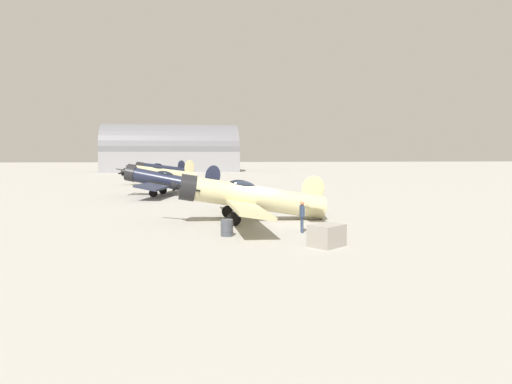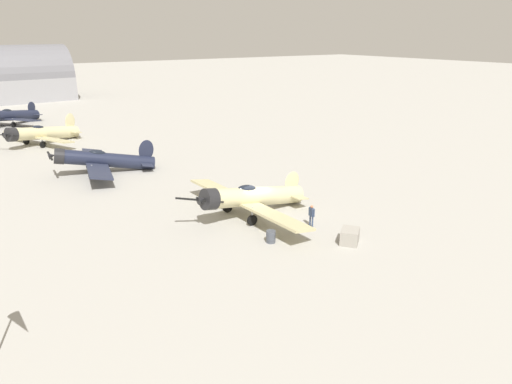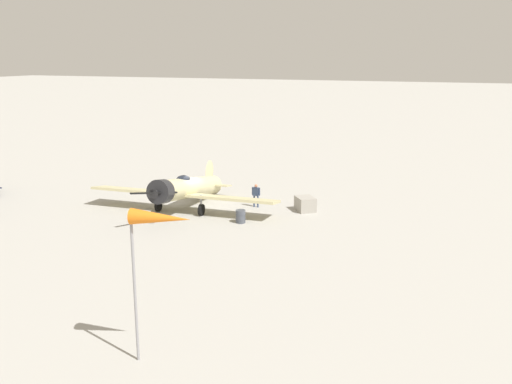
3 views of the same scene
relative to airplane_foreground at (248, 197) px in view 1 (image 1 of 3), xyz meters
name	(u,v)px [view 1 (image 1 of 3)]	position (x,y,z in m)	size (l,w,h in m)	color
ground_plane	(256,221)	(0.03, -0.52, -1.48)	(400.00, 400.00, 0.00)	#A8A59E
airplane_foreground	(248,197)	(0.00, 0.00, 0.00)	(13.67, 11.05, 2.97)	beige
airplane_mid_apron	(169,182)	(17.62, 6.10, -0.08)	(11.76, 10.03, 3.35)	#1E2338
airplane_far_line	(160,174)	(34.69, 8.66, -0.08)	(11.66, 10.59, 3.42)	beige
airplane_outer_stand	(160,170)	(50.93, 10.21, -0.03)	(10.27, 10.12, 3.07)	#1E2338
ground_crew_mechanic	(302,214)	(-4.29, -2.46, -0.47)	(0.65, 0.27, 1.67)	#384766
equipment_crate	(327,235)	(-7.84, -2.80, -0.99)	(1.81, 1.86, 0.98)	#9E998E
fuel_drum	(227,228)	(-4.82, 1.53, -1.06)	(0.66, 0.66, 0.84)	#474C56
distant_hangar	(171,154)	(79.81, 10.37, 2.51)	(14.59, 31.63, 12.90)	#939399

